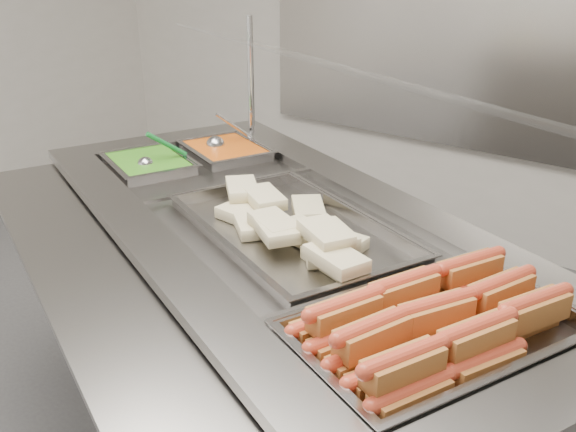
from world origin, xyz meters
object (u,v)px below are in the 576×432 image
Objects in this scene: pan_hotdogs at (436,345)px; serving_spoon at (149,161)px; pan_wraps at (290,234)px; ladle at (217,144)px; sneeze_guard at (349,75)px; steam_counter at (280,355)px.

serving_spoon is (-1.29, 0.36, 0.06)m from pan_hotdogs.
pan_wraps is at bearing -9.73° from serving_spoon.
pan_hotdogs is 3.53× the size of ladle.
steam_counter is at bearing -112.25° from sneeze_guard.
pan_hotdogs is at bearing -15.36° from serving_spoon.
steam_counter is 0.91m from sneeze_guard.
pan_hotdogs is 0.82× the size of pan_wraps.
ladle reaches higher than pan_wraps.
steam_counter is 11.37× the size of ladle.
steam_counter is 0.80m from pan_hotdogs.
sneeze_guard is 9.64× the size of serving_spoon.
ladle is (-0.69, 0.43, 0.04)m from pan_wraps.
pan_wraps is at bearing -96.91° from sneeze_guard.
sneeze_guard is at bearing -14.93° from ladle.
pan_hotdogs is at bearing -27.95° from ladle.
steam_counter is 1.25× the size of sneeze_guard.
serving_spoon is (-0.76, -0.12, -0.38)m from sneeze_guard.
sneeze_guard is 0.86m from serving_spoon.
ladle is (-0.63, 0.41, 0.49)m from steam_counter.
serving_spoon is at bearing 171.44° from steam_counter.
ladle reaches higher than steam_counter.
sneeze_guard reaches higher than steam_counter.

